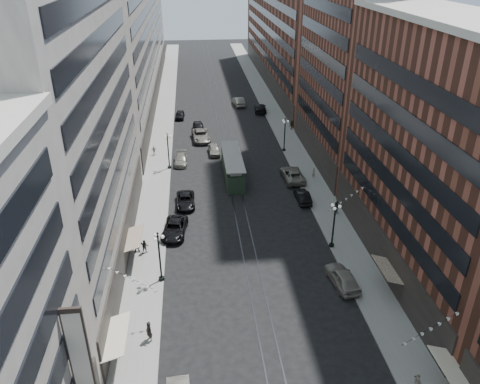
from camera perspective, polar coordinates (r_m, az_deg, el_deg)
name	(u,v)px	position (r m, az deg, el deg)	size (l,w,h in m)	color
ground	(228,154)	(75.84, -1.50, 4.69)	(220.00, 220.00, 0.00)	black
sidewalk_west	(162,134)	(85.13, -9.51, 6.95)	(4.00, 180.00, 0.15)	gray
sidewalk_east	(283,130)	(86.50, 5.30, 7.55)	(4.00, 180.00, 0.15)	gray
rail_west	(219,133)	(85.09, -2.53, 7.25)	(0.12, 180.00, 0.02)	#2D2D33
rail_east	(227,132)	(85.18, -1.58, 7.29)	(0.12, 180.00, 0.02)	#2D2D33
building_west_mid	(69,133)	(46.87, -20.17, 6.76)	(8.00, 36.00, 28.00)	#ACA599
building_west_far	(134,36)	(107.67, -12.79, 18.05)	(8.00, 90.00, 26.00)	#ACA599
building_east_mid	(437,159)	(47.16, 22.87, 3.76)	(8.00, 30.00, 24.00)	brown
building_east_tower	(352,18)	(69.99, 13.49, 19.93)	(8.00, 26.00, 42.00)	brown
building_east_far	(283,32)	(118.22, 5.24, 18.86)	(8.00, 72.00, 24.00)	brown
lamppost_sw_far	(159,255)	(46.07, -9.79, -7.58)	(1.03, 1.14, 5.52)	black
lamppost_sw_mid	(168,150)	(69.95, -8.75, 5.11)	(1.03, 1.14, 5.52)	black
lamppost_se_far	(334,223)	(51.37, 11.38, -3.76)	(1.03, 1.14, 5.52)	black
lamppost_se_mid	(285,134)	(75.92, 5.46, 7.11)	(1.03, 1.14, 5.52)	black
streetcar	(233,167)	(67.37, -0.91, 3.08)	(2.62, 11.82, 3.27)	#213524
car_2	(175,228)	(54.43, -7.97, -4.41)	(2.54, 5.52, 1.53)	black
car_4	(342,277)	(47.32, 12.39, -10.13)	(2.07, 5.13, 1.75)	gray
pedestrian_2	(145,247)	(51.44, -11.50, -6.56)	(0.77, 0.42, 1.59)	black
pedestrian_4	(417,382)	(39.38, 20.81, -20.80)	(0.91, 0.42, 1.56)	#ADA28F
car_7	(186,200)	(60.35, -6.66, -1.02)	(2.32, 5.03, 1.40)	black
car_8	(181,159)	(72.49, -7.23, 3.97)	(1.96, 4.81, 1.40)	slate
car_9	(180,115)	(93.16, -7.36, 9.31)	(1.68, 4.17, 1.42)	black
car_10	(303,196)	(61.39, 7.66, -0.55)	(1.52, 4.35, 1.43)	black
car_11	(293,174)	(67.03, 6.42, 2.14)	(2.78, 6.03, 1.68)	gray
car_12	(260,108)	(96.42, 2.50, 10.19)	(2.28, 5.60, 1.63)	black
car_13	(198,127)	(85.76, -5.10, 7.91)	(1.94, 4.81, 1.64)	black
car_14	(239,101)	(100.59, -0.14, 10.98)	(1.84, 5.28, 1.74)	slate
pedestrian_5	(137,245)	(51.91, -12.49, -6.33)	(1.48, 0.42, 1.59)	black
pedestrian_6	(154,150)	(75.92, -10.42, 5.01)	(0.90, 0.41, 1.53)	#C1B5A0
pedestrian_7	(336,207)	(59.18, 11.68, -1.79)	(0.76, 0.42, 1.57)	black
pedestrian_8	(313,172)	(67.65, 8.94, 2.39)	(0.64, 0.42, 1.76)	#A49C87
pedestrian_9	(292,125)	(86.39, 6.32, 8.12)	(1.09, 0.45, 1.69)	black
car_extra_0	(201,136)	(81.37, -4.77, 6.86)	(2.85, 6.18, 1.72)	#68645D
car_extra_1	(214,150)	(75.51, -3.18, 5.16)	(1.74, 4.33, 1.48)	slate
pedestrian_extra_2	(149,332)	(41.08, -11.04, -16.36)	(0.70, 0.46, 1.92)	black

